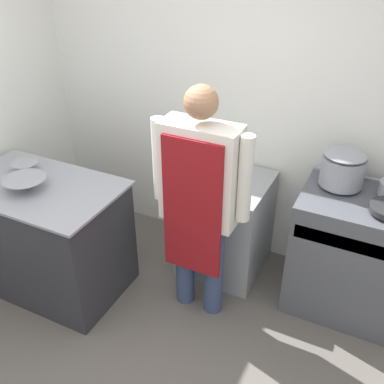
{
  "coord_description": "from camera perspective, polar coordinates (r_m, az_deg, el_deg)",
  "views": [
    {
      "loc": [
        1.23,
        -1.36,
        2.53
      ],
      "look_at": [
        0.09,
        0.96,
        0.94
      ],
      "focal_mm": 42.0,
      "sensor_mm": 36.0,
      "label": 1
    }
  ],
  "objects": [
    {
      "name": "small_bowl",
      "position": [
        3.61,
        -20.46,
        3.04
      ],
      "size": [
        0.19,
        0.19,
        0.06
      ],
      "color": "gray",
      "rests_on": "prep_counter"
    },
    {
      "name": "prep_counter",
      "position": [
        3.62,
        -17.86,
        -5.37
      ],
      "size": [
        1.18,
        0.74,
        0.9
      ],
      "color": "#2D2D33",
      "rests_on": "ground_plane"
    },
    {
      "name": "fridge_unit",
      "position": [
        3.64,
        4.19,
        -4.14
      ],
      "size": [
        0.64,
        0.63,
        0.82
      ],
      "color": "#93999E",
      "rests_on": "ground_plane"
    },
    {
      "name": "stock_pot",
      "position": [
        3.22,
        18.64,
        2.94
      ],
      "size": [
        0.29,
        0.29,
        0.25
      ],
      "color": "gray",
      "rests_on": "stove"
    },
    {
      "name": "mixing_bowl",
      "position": [
        3.34,
        -20.41,
        0.95
      ],
      "size": [
        0.3,
        0.3,
        0.09
      ],
      "color": "gray",
      "rests_on": "prep_counter"
    },
    {
      "name": "wall_back",
      "position": [
        3.57,
        4.48,
        12.09
      ],
      "size": [
        8.0,
        0.05,
        2.7
      ],
      "color": "white",
      "rests_on": "ground_plane"
    },
    {
      "name": "person_cook",
      "position": [
        2.93,
        0.97,
        -0.27
      ],
      "size": [
        0.69,
        0.24,
        1.72
      ],
      "color": "#38476B",
      "rests_on": "ground_plane"
    },
    {
      "name": "stove",
      "position": [
        3.44,
        19.57,
        -7.5
      ],
      "size": [
        0.81,
        0.61,
        0.95
      ],
      "color": "#4C4F56",
      "rests_on": "ground_plane"
    }
  ]
}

